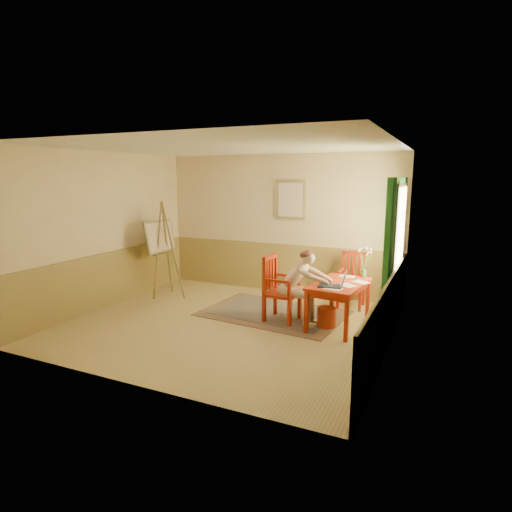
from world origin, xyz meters
The scene contains 14 objects.
room centered at (0.00, 0.00, 1.40)m, with size 5.04×4.54×2.84m.
wainscot centered at (0.00, 0.80, 0.50)m, with size 5.00×4.50×1.00m.
window centered at (2.42, 1.10, 1.35)m, with size 0.12×2.01×2.20m.
wall_portrait centered at (0.25, 2.20, 1.90)m, with size 0.60×0.05×0.76m.
rug centered at (0.47, 0.80, 0.01)m, with size 2.54×1.81×0.02m.
table centered at (1.65, 0.63, 0.63)m, with size 0.84×1.27×0.72m.
chair_left centered at (0.69, 0.50, 0.55)m, with size 0.53×0.51×1.09m.
chair_back centered at (1.61, 1.79, 0.50)m, with size 0.46×0.48×1.00m.
figure centered at (1.03, 0.49, 0.68)m, with size 0.91×0.40×1.22m.
laptop centered at (1.65, 0.35, 0.77)m, with size 0.44×0.30×0.25m.
papers centered at (1.77, 0.66, 0.72)m, with size 0.60×1.08×0.00m.
vase centered at (1.93, 1.16, 0.95)m, with size 0.23×0.25×0.50m.
wastebasket centered at (1.50, 0.53, 0.16)m, with size 0.30×0.30×0.32m, color #A73216.
easel centered at (-1.97, 0.94, 1.12)m, with size 0.63×0.84×1.90m.
Camera 1 is at (3.13, -5.74, 2.36)m, focal length 29.52 mm.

